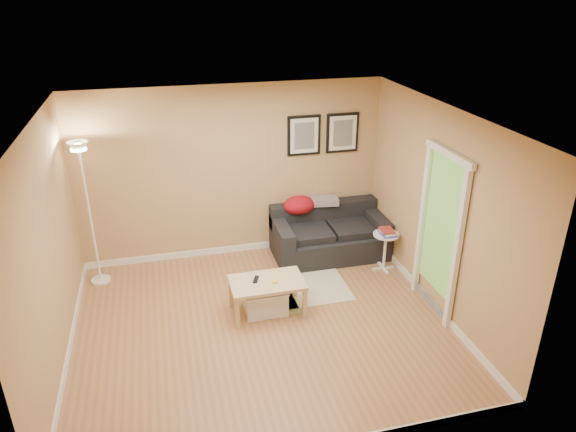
{
  "coord_description": "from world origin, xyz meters",
  "views": [
    {
      "loc": [
        -1.01,
        -5.26,
        3.92
      ],
      "look_at": [
        0.55,
        0.85,
        1.05
      ],
      "focal_mm": 32.73,
      "sensor_mm": 36.0,
      "label": 1
    }
  ],
  "objects_px": {
    "coffee_table": "(267,297)",
    "storage_bin": "(265,300)",
    "sofa": "(330,233)",
    "floor_lamp": "(91,219)",
    "side_table": "(385,252)",
    "book_stack": "(388,232)"
  },
  "relations": [
    {
      "from": "sofa",
      "to": "storage_bin",
      "type": "bearing_deg",
      "value": -135.65
    },
    {
      "from": "sofa",
      "to": "coffee_table",
      "type": "height_order",
      "value": "sofa"
    },
    {
      "from": "sofa",
      "to": "coffee_table",
      "type": "relative_size",
      "value": 1.84
    },
    {
      "from": "storage_bin",
      "to": "sofa",
      "type": "bearing_deg",
      "value": 44.35
    },
    {
      "from": "coffee_table",
      "to": "storage_bin",
      "type": "height_order",
      "value": "coffee_table"
    },
    {
      "from": "coffee_table",
      "to": "side_table",
      "type": "distance_m",
      "value": 2.0
    },
    {
      "from": "side_table",
      "to": "floor_lamp",
      "type": "xyz_separation_m",
      "value": [
        -4.02,
        0.67,
        0.68
      ]
    },
    {
      "from": "storage_bin",
      "to": "floor_lamp",
      "type": "distance_m",
      "value": 2.6
    },
    {
      "from": "sofa",
      "to": "coffee_table",
      "type": "xyz_separation_m",
      "value": [
        -1.25,
        -1.27,
        -0.14
      ]
    },
    {
      "from": "storage_bin",
      "to": "side_table",
      "type": "distance_m",
      "value": 2.02
    },
    {
      "from": "coffee_table",
      "to": "floor_lamp",
      "type": "bearing_deg",
      "value": 143.78
    },
    {
      "from": "coffee_table",
      "to": "book_stack",
      "type": "xyz_separation_m",
      "value": [
        1.9,
        0.63,
        0.38
      ]
    },
    {
      "from": "storage_bin",
      "to": "floor_lamp",
      "type": "height_order",
      "value": "floor_lamp"
    },
    {
      "from": "side_table",
      "to": "floor_lamp",
      "type": "bearing_deg",
      "value": 170.55
    },
    {
      "from": "sofa",
      "to": "floor_lamp",
      "type": "distance_m",
      "value": 3.43
    },
    {
      "from": "sofa",
      "to": "coffee_table",
      "type": "bearing_deg",
      "value": -134.61
    },
    {
      "from": "coffee_table",
      "to": "storage_bin",
      "type": "relative_size",
      "value": 1.69
    },
    {
      "from": "side_table",
      "to": "coffee_table",
      "type": "bearing_deg",
      "value": -160.97
    },
    {
      "from": "coffee_table",
      "to": "storage_bin",
      "type": "xyz_separation_m",
      "value": [
        -0.02,
        0.02,
        -0.06
      ]
    },
    {
      "from": "sofa",
      "to": "floor_lamp",
      "type": "xyz_separation_m",
      "value": [
        -3.38,
        0.05,
        0.6
      ]
    },
    {
      "from": "coffee_table",
      "to": "side_table",
      "type": "bearing_deg",
      "value": 14.65
    },
    {
      "from": "side_table",
      "to": "book_stack",
      "type": "height_order",
      "value": "book_stack"
    }
  ]
}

